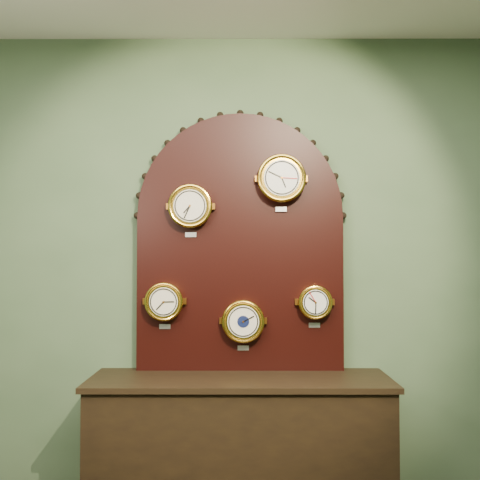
{
  "coord_description": "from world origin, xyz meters",
  "views": [
    {
      "loc": [
        0.01,
        -0.96,
        1.48
      ],
      "look_at": [
        0.0,
        2.25,
        1.58
      ],
      "focal_mm": 43.57,
      "sensor_mm": 36.0,
      "label": 1
    }
  ],
  "objects_px": {
    "display_board": "(240,233)",
    "barometer": "(243,321)",
    "roman_clock": "(190,206)",
    "shop_counter": "(240,457)",
    "arabic_clock": "(281,179)",
    "hygrometer": "(164,302)",
    "tide_clock": "(315,302)"
  },
  "relations": [
    {
      "from": "display_board",
      "to": "hygrometer",
      "type": "xyz_separation_m",
      "value": [
        -0.44,
        -0.07,
        -0.4
      ]
    },
    {
      "from": "arabic_clock",
      "to": "barometer",
      "type": "xyz_separation_m",
      "value": [
        -0.22,
        0.0,
        -0.82
      ]
    },
    {
      "from": "tide_clock",
      "to": "barometer",
      "type": "bearing_deg",
      "value": -179.81
    },
    {
      "from": "shop_counter",
      "to": "barometer",
      "type": "height_order",
      "value": "barometer"
    },
    {
      "from": "display_board",
      "to": "roman_clock",
      "type": "xyz_separation_m",
      "value": [
        -0.29,
        -0.07,
        0.15
      ]
    },
    {
      "from": "shop_counter",
      "to": "display_board",
      "type": "bearing_deg",
      "value": 90.0
    },
    {
      "from": "display_board",
      "to": "barometer",
      "type": "relative_size",
      "value": 5.19
    },
    {
      "from": "shop_counter",
      "to": "tide_clock",
      "type": "relative_size",
      "value": 6.47
    },
    {
      "from": "hygrometer",
      "to": "barometer",
      "type": "height_order",
      "value": "hygrometer"
    },
    {
      "from": "display_board",
      "to": "arabic_clock",
      "type": "xyz_separation_m",
      "value": [
        0.24,
        -0.07,
        0.31
      ]
    },
    {
      "from": "display_board",
      "to": "barometer",
      "type": "bearing_deg",
      "value": -75.0
    },
    {
      "from": "roman_clock",
      "to": "barometer",
      "type": "xyz_separation_m",
      "value": [
        0.3,
        0.0,
        -0.66
      ]
    },
    {
      "from": "roman_clock",
      "to": "arabic_clock",
      "type": "bearing_deg",
      "value": -0.06
    },
    {
      "from": "shop_counter",
      "to": "display_board",
      "type": "relative_size",
      "value": 1.05
    },
    {
      "from": "arabic_clock",
      "to": "hygrometer",
      "type": "distance_m",
      "value": 0.98
    },
    {
      "from": "roman_clock",
      "to": "shop_counter",
      "type": "bearing_deg",
      "value": -28.05
    },
    {
      "from": "hygrometer",
      "to": "arabic_clock",
      "type": "bearing_deg",
      "value": -0.12
    },
    {
      "from": "display_board",
      "to": "tide_clock",
      "type": "height_order",
      "value": "display_board"
    },
    {
      "from": "barometer",
      "to": "tide_clock",
      "type": "relative_size",
      "value": 1.19
    },
    {
      "from": "hygrometer",
      "to": "barometer",
      "type": "relative_size",
      "value": 0.92
    },
    {
      "from": "display_board",
      "to": "arabic_clock",
      "type": "relative_size",
      "value": 4.66
    },
    {
      "from": "display_board",
      "to": "roman_clock",
      "type": "bearing_deg",
      "value": -166.79
    },
    {
      "from": "display_board",
      "to": "arabic_clock",
      "type": "distance_m",
      "value": 0.4
    },
    {
      "from": "shop_counter",
      "to": "display_board",
      "type": "height_order",
      "value": "display_board"
    },
    {
      "from": "shop_counter",
      "to": "arabic_clock",
      "type": "xyz_separation_m",
      "value": [
        0.24,
        0.15,
        1.54
      ]
    },
    {
      "from": "roman_clock",
      "to": "tide_clock",
      "type": "relative_size",
      "value": 1.23
    },
    {
      "from": "arabic_clock",
      "to": "hygrometer",
      "type": "relative_size",
      "value": 1.21
    },
    {
      "from": "arabic_clock",
      "to": "hygrometer",
      "type": "xyz_separation_m",
      "value": [
        -0.67,
        0.0,
        -0.71
      ]
    },
    {
      "from": "shop_counter",
      "to": "roman_clock",
      "type": "distance_m",
      "value": 1.42
    },
    {
      "from": "hygrometer",
      "to": "tide_clock",
      "type": "height_order",
      "value": "hygrometer"
    },
    {
      "from": "display_board",
      "to": "barometer",
      "type": "distance_m",
      "value": 0.51
    },
    {
      "from": "shop_counter",
      "to": "barometer",
      "type": "distance_m",
      "value": 0.74
    }
  ]
}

